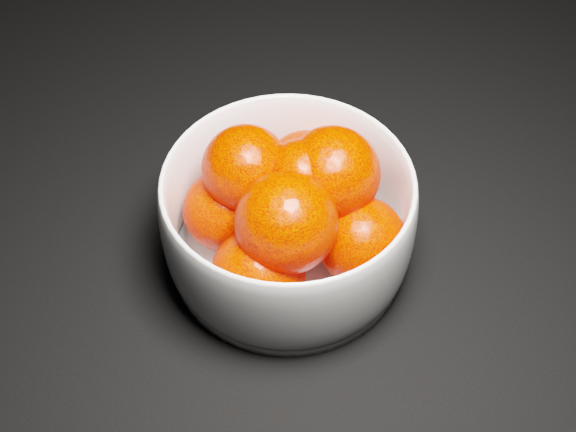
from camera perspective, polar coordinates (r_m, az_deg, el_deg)
The scene contains 2 objects.
bowl at distance 0.62m, azimuth 0.00°, elevation -0.29°, with size 0.20×0.20×0.10m.
orange_pile at distance 0.61m, azimuth 0.27°, elevation 0.69°, with size 0.17×0.17×0.11m.
Camera 1 is at (0.00, -0.56, 0.53)m, focal length 50.00 mm.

